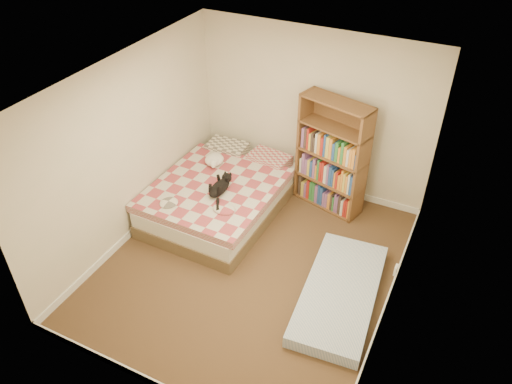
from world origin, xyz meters
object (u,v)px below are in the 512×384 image
at_px(bed, 222,194).
at_px(white_dog, 215,160).
at_px(bookshelf, 331,169).
at_px(floor_mattress, 340,293).
at_px(black_cat, 221,186).

xyz_separation_m(bed, white_dog, (-0.28, 0.29, 0.34)).
bearing_deg(bookshelf, bed, -132.76).
distance_m(bed, floor_mattress, 2.30).
bearing_deg(bookshelf, black_cat, -122.60).
bearing_deg(bed, bookshelf, 32.72).
relative_size(bed, black_cat, 3.04).
relative_size(bookshelf, floor_mattress, 0.93).
xyz_separation_m(floor_mattress, black_cat, (-1.97, 0.65, 0.53)).
height_order(bed, floor_mattress, bed).
xyz_separation_m(bookshelf, white_dog, (-1.62, -0.53, 0.00)).
distance_m(bookshelf, floor_mattress, 1.96).
distance_m(bookshelf, black_cat, 1.62).
distance_m(floor_mattress, white_dog, 2.72).
bearing_deg(floor_mattress, black_cat, 156.63).
relative_size(bed, white_dog, 6.04).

